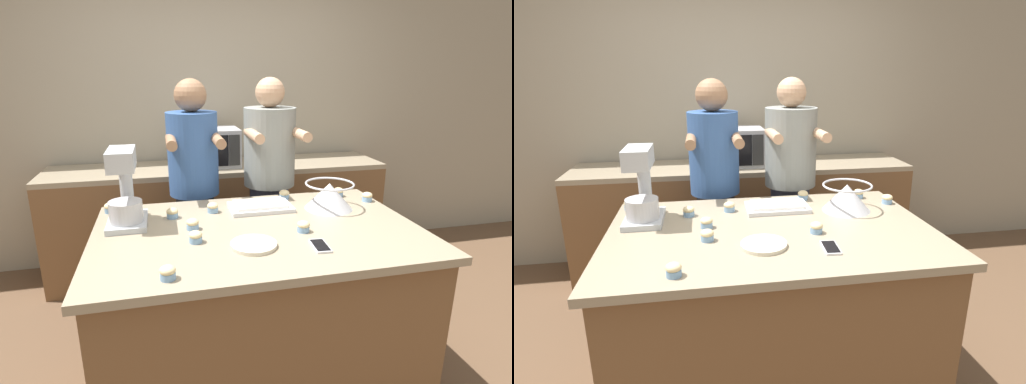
% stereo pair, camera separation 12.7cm
% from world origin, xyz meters
% --- Properties ---
extents(ground_plane, '(16.00, 16.00, 0.00)m').
position_xyz_m(ground_plane, '(0.00, 0.00, 0.00)').
color(ground_plane, brown).
extents(back_wall, '(10.00, 0.06, 2.70)m').
position_xyz_m(back_wall, '(0.00, 1.77, 1.35)').
color(back_wall, gray).
rests_on(back_wall, ground_plane).
extents(island_counter, '(1.66, 1.08, 0.92)m').
position_xyz_m(island_counter, '(0.00, 0.00, 0.46)').
color(island_counter, brown).
rests_on(island_counter, ground_plane).
extents(back_counter, '(2.80, 0.60, 0.93)m').
position_xyz_m(back_counter, '(0.00, 1.42, 0.47)').
color(back_counter, brown).
rests_on(back_counter, ground_plane).
extents(person_left, '(0.35, 0.51, 1.65)m').
position_xyz_m(person_left, '(-0.26, 0.78, 0.87)').
color(person_left, '#232328').
rests_on(person_left, ground_plane).
extents(person_right, '(0.37, 0.52, 1.66)m').
position_xyz_m(person_right, '(0.27, 0.78, 0.87)').
color(person_right, '#33384C').
rests_on(person_right, ground_plane).
extents(stand_mixer, '(0.20, 0.30, 0.41)m').
position_xyz_m(stand_mixer, '(-0.66, 0.21, 1.10)').
color(stand_mixer, '#B2B7BC').
rests_on(stand_mixer, island_counter).
extents(mixing_bowl, '(0.29, 0.29, 0.16)m').
position_xyz_m(mixing_bowl, '(0.48, 0.21, 1.00)').
color(mixing_bowl, '#BCBCC1').
rests_on(mixing_bowl, island_counter).
extents(baking_tray, '(0.36, 0.23, 0.04)m').
position_xyz_m(baking_tray, '(0.08, 0.29, 0.94)').
color(baking_tray, silver).
rests_on(baking_tray, island_counter).
extents(microwave_oven, '(0.45, 0.35, 0.31)m').
position_xyz_m(microwave_oven, '(-0.06, 1.42, 1.09)').
color(microwave_oven, '#B7B7BC').
rests_on(microwave_oven, back_counter).
extents(cell_phone, '(0.08, 0.15, 0.01)m').
position_xyz_m(cell_phone, '(0.22, -0.29, 0.92)').
color(cell_phone, silver).
rests_on(cell_phone, island_counter).
extents(small_plate, '(0.22, 0.22, 0.02)m').
position_xyz_m(small_plate, '(-0.07, -0.21, 0.93)').
color(small_plate, beige).
rests_on(small_plate, island_counter).
extents(cupcake_0, '(0.06, 0.06, 0.06)m').
position_xyz_m(cupcake_0, '(0.28, 0.45, 0.95)').
color(cupcake_0, '#759EC6').
rests_on(cupcake_0, island_counter).
extents(cupcake_1, '(0.06, 0.06, 0.06)m').
position_xyz_m(cupcake_1, '(0.63, 0.42, 0.95)').
color(cupcake_1, '#759EC6').
rests_on(cupcake_1, island_counter).
extents(cupcake_2, '(0.06, 0.06, 0.06)m').
position_xyz_m(cupcake_2, '(-0.33, 0.06, 0.95)').
color(cupcake_2, '#759EC6').
rests_on(cupcake_2, island_counter).
extents(cupcake_3, '(0.06, 0.06, 0.06)m').
position_xyz_m(cupcake_3, '(-0.47, -0.43, 0.95)').
color(cupcake_3, '#759EC6').
rests_on(cupcake_3, island_counter).
extents(cupcake_4, '(0.06, 0.06, 0.06)m').
position_xyz_m(cupcake_4, '(-0.33, -0.10, 0.95)').
color(cupcake_4, '#759EC6').
rests_on(cupcake_4, island_counter).
extents(cupcake_5, '(0.06, 0.06, 0.06)m').
position_xyz_m(cupcake_5, '(0.21, -0.10, 0.95)').
color(cupcake_5, '#759EC6').
rests_on(cupcake_5, island_counter).
extents(cupcake_6, '(0.06, 0.06, 0.06)m').
position_xyz_m(cupcake_6, '(-0.77, 0.43, 0.95)').
color(cupcake_6, '#759EC6').
rests_on(cupcake_6, island_counter).
extents(cupcake_7, '(0.06, 0.06, 0.06)m').
position_xyz_m(cupcake_7, '(-0.20, 0.30, 0.95)').
color(cupcake_7, '#759EC6').
rests_on(cupcake_7, island_counter).
extents(cupcake_8, '(0.06, 0.06, 0.06)m').
position_xyz_m(cupcake_8, '(0.76, 0.28, 0.95)').
color(cupcake_8, '#759EC6').
rests_on(cupcake_8, island_counter).
extents(cupcake_9, '(0.06, 0.06, 0.06)m').
position_xyz_m(cupcake_9, '(-0.42, 0.26, 0.95)').
color(cupcake_9, '#759EC6').
rests_on(cupcake_9, island_counter).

